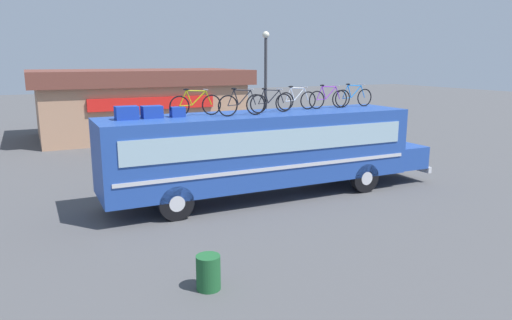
# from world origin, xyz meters

# --- Properties ---
(ground_plane) EXTENTS (120.00, 120.00, 0.00)m
(ground_plane) POSITION_xyz_m (0.00, 0.00, 0.00)
(ground_plane) COLOR #4C4C4F
(bus) EXTENTS (12.54, 2.53, 3.01)m
(bus) POSITION_xyz_m (0.25, -0.00, 1.74)
(bus) COLOR #23479E
(bus) RESTS_ON ground
(luggage_bag_1) EXTENTS (0.69, 0.49, 0.41)m
(luggage_bag_1) POSITION_xyz_m (-4.50, 0.23, 3.21)
(luggage_bag_1) COLOR #193899
(luggage_bag_1) RESTS_ON bus
(luggage_bag_2) EXTENTS (0.63, 0.48, 0.38)m
(luggage_bag_2) POSITION_xyz_m (-3.70, 0.28, 3.20)
(luggage_bag_2) COLOR #193899
(luggage_bag_2) RESTS_ON bus
(luggage_bag_3) EXTENTS (0.45, 0.36, 0.32)m
(luggage_bag_3) POSITION_xyz_m (-2.89, 0.20, 3.17)
(luggage_bag_3) COLOR #193899
(luggage_bag_3) RESTS_ON bus
(rooftop_bicycle_1) EXTENTS (1.78, 0.44, 0.90)m
(rooftop_bicycle_1) POSITION_xyz_m (-2.27, 0.23, 3.38)
(rooftop_bicycle_1) COLOR black
(rooftop_bicycle_1) RESTS_ON bus
(rooftop_bicycle_2) EXTENTS (1.69, 0.44, 0.92)m
(rooftop_bicycle_2) POSITION_xyz_m (-0.89, -0.40, 3.39)
(rooftop_bicycle_2) COLOR black
(rooftop_bicycle_2) RESTS_ON bus
(rooftop_bicycle_3) EXTENTS (1.63, 0.44, 0.86)m
(rooftop_bicycle_3) POSITION_xyz_m (0.40, -0.00, 3.37)
(rooftop_bicycle_3) COLOR black
(rooftop_bicycle_3) RESTS_ON bus
(rooftop_bicycle_4) EXTENTS (1.62, 0.44, 0.88)m
(rooftop_bicycle_4) POSITION_xyz_m (1.67, 0.39, 3.38)
(rooftop_bicycle_4) COLOR black
(rooftop_bicycle_4) RESTS_ON bus
(rooftop_bicycle_5) EXTENTS (1.71, 0.44, 0.90)m
(rooftop_bicycle_5) POSITION_xyz_m (3.02, 0.36, 3.38)
(rooftop_bicycle_5) COLOR black
(rooftop_bicycle_5) RESTS_ON bus
(rooftop_bicycle_6) EXTENTS (1.74, 0.44, 0.91)m
(rooftop_bicycle_6) POSITION_xyz_m (4.26, 0.43, 3.39)
(rooftop_bicycle_6) COLOR black
(rooftop_bicycle_6) RESTS_ON bus
(roadside_building) EXTENTS (13.11, 7.78, 4.18)m
(roadside_building) POSITION_xyz_m (-0.68, 16.29, 2.15)
(roadside_building) COLOR tan
(roadside_building) RESTS_ON ground
(trash_bin) EXTENTS (0.52, 0.52, 0.76)m
(trash_bin) POSITION_xyz_m (-4.08, -5.72, 0.38)
(trash_bin) COLOR #1E592D
(trash_bin) RESTS_ON ground
(street_lamp) EXTENTS (0.32, 0.32, 6.08)m
(street_lamp) POSITION_xyz_m (2.86, 5.25, 3.56)
(street_lamp) COLOR #38383D
(street_lamp) RESTS_ON ground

